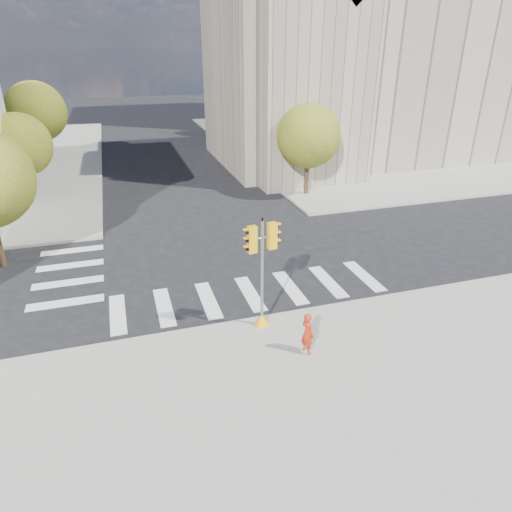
{
  "coord_description": "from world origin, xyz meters",
  "views": [
    {
      "loc": [
        -4.83,
        -18.07,
        9.59
      ],
      "look_at": [
        -0.08,
        -2.78,
        2.1
      ],
      "focal_mm": 32.0,
      "sensor_mm": 36.0,
      "label": 1
    }
  ],
  "objects_px": {
    "photographer": "(307,333)",
    "lamp_far": "(242,98)",
    "traffic_signal": "(262,283)",
    "lamp_near": "(293,119)"
  },
  "relations": [
    {
      "from": "lamp_far",
      "to": "photographer",
      "type": "distance_m",
      "value": 35.58
    },
    {
      "from": "lamp_near",
      "to": "traffic_signal",
      "type": "xyz_separation_m",
      "value": [
        -8.43,
        -18.6,
        -2.66
      ]
    },
    {
      "from": "lamp_far",
      "to": "photographer",
      "type": "xyz_separation_m",
      "value": [
        -7.48,
        -34.59,
        -3.68
      ]
    },
    {
      "from": "lamp_far",
      "to": "photographer",
      "type": "bearing_deg",
      "value": -102.21
    },
    {
      "from": "photographer",
      "to": "traffic_signal",
      "type": "bearing_deg",
      "value": 10.24
    },
    {
      "from": "traffic_signal",
      "to": "photographer",
      "type": "distance_m",
      "value": 2.43
    },
    {
      "from": "traffic_signal",
      "to": "lamp_near",
      "type": "bearing_deg",
      "value": 56.51
    },
    {
      "from": "photographer",
      "to": "lamp_far",
      "type": "bearing_deg",
      "value": -27.25
    },
    {
      "from": "lamp_far",
      "to": "photographer",
      "type": "relative_size",
      "value": 5.39
    },
    {
      "from": "traffic_signal",
      "to": "photographer",
      "type": "relative_size",
      "value": 2.79
    }
  ]
}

